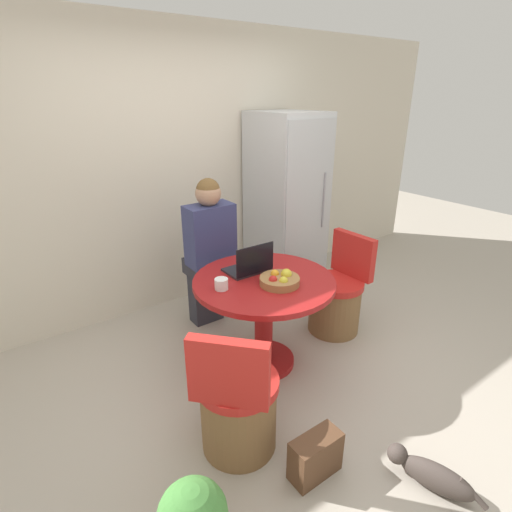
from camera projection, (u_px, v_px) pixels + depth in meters
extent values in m
plane|color=#B2A899|center=(286.00, 382.00, 2.97)|extent=(12.00, 12.00, 0.00)
cube|color=beige|center=(175.00, 172.00, 3.75)|extent=(7.00, 0.06, 2.60)
cube|color=silver|center=(286.00, 204.00, 4.15)|extent=(0.61, 0.70, 1.83)
cube|color=#AFB2B5|center=(309.00, 212.00, 3.88)|extent=(0.59, 0.01, 1.72)
cylinder|color=gray|center=(324.00, 200.00, 3.94)|extent=(0.02, 0.02, 0.55)
cylinder|color=maroon|center=(263.00, 360.00, 3.18)|extent=(0.48, 0.48, 0.05)
cylinder|color=maroon|center=(264.00, 322.00, 3.05)|extent=(0.14, 0.14, 0.65)
cylinder|color=maroon|center=(264.00, 282.00, 2.92)|extent=(1.04, 1.04, 0.04)
cylinder|color=brown|center=(239.00, 415.00, 2.38)|extent=(0.45, 0.45, 0.43)
cylinder|color=red|center=(238.00, 383.00, 2.28)|extent=(0.48, 0.48, 0.06)
cube|color=red|center=(228.00, 373.00, 2.03)|extent=(0.34, 0.36, 0.38)
cylinder|color=brown|center=(334.00, 308.00, 3.56)|extent=(0.45, 0.45, 0.43)
cylinder|color=red|center=(336.00, 283.00, 3.46)|extent=(0.48, 0.48, 0.06)
cube|color=red|center=(353.00, 255.00, 3.49)|extent=(0.08, 0.43, 0.38)
cube|color=#2D2D38|center=(206.00, 296.00, 3.70)|extent=(0.28, 0.16, 0.49)
cube|color=#2D2D38|center=(207.00, 268.00, 3.54)|extent=(0.32, 0.36, 0.14)
cube|color=navy|center=(210.00, 235.00, 3.35)|extent=(0.40, 0.22, 0.52)
sphere|color=tan|center=(208.00, 193.00, 3.22)|extent=(0.21, 0.21, 0.21)
sphere|color=brown|center=(208.00, 190.00, 3.21)|extent=(0.19, 0.19, 0.19)
cube|color=#232328|center=(247.00, 269.00, 3.05)|extent=(0.33, 0.23, 0.02)
cube|color=black|center=(255.00, 260.00, 2.92)|extent=(0.33, 0.01, 0.22)
cylinder|color=olive|center=(280.00, 281.00, 2.82)|extent=(0.28, 0.28, 0.05)
sphere|color=gold|center=(286.00, 274.00, 2.84)|extent=(0.08, 0.08, 0.08)
sphere|color=orange|center=(275.00, 274.00, 2.86)|extent=(0.06, 0.06, 0.06)
sphere|color=red|center=(273.00, 280.00, 2.77)|extent=(0.06, 0.06, 0.06)
sphere|color=gold|center=(284.00, 281.00, 2.75)|extent=(0.06, 0.06, 0.06)
cylinder|color=white|center=(221.00, 284.00, 2.75)|extent=(0.09, 0.09, 0.08)
ellipsoid|color=#473D38|center=(437.00, 478.00, 2.14)|extent=(0.24, 0.41, 0.17)
sphere|color=#473D38|center=(397.00, 454.00, 2.25)|extent=(0.11, 0.11, 0.11)
cylinder|color=#473D38|center=(473.00, 494.00, 2.04)|extent=(0.08, 0.16, 0.13)
cube|color=brown|center=(315.00, 456.00, 2.21)|extent=(0.30, 0.14, 0.26)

